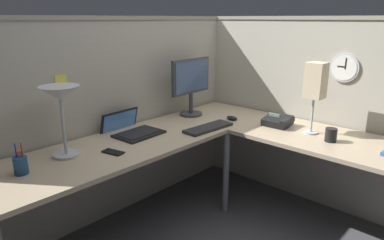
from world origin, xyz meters
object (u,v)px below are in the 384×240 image
Objects in this scene: monitor at (191,83)px; pen_cup at (21,165)px; desk_lamp_dome at (60,99)px; desk_lamp_paper at (315,83)px; coffee_mug at (331,135)px; computer_mouse at (232,118)px; office_phone at (278,121)px; keyboard at (208,128)px; laptop at (130,129)px; wall_clock at (345,68)px; cell_phone at (113,152)px.

pen_cup is (-1.53, -0.14, -0.24)m from monitor.
monitor is 1.12× the size of desk_lamp_dome.
desk_lamp_paper is 5.52× the size of coffee_mug.
office_phone is at bearing -72.75° from computer_mouse.
desk_lamp_dome is at bearing -176.67° from monitor.
computer_mouse is 1.08× the size of coffee_mug.
laptop is at bearing 144.00° from keyboard.
desk_lamp_dome is 1.64m from office_phone.
keyboard is (-0.21, -0.38, -0.28)m from monitor.
keyboard is at bearing 125.77° from desk_lamp_paper.
monitor is 1.25× the size of laptop.
coffee_mug is (-0.08, -0.18, -0.34)m from desk_lamp_paper.
wall_clock is (1.23, -1.09, 0.44)m from laptop.
cell_phone is at bearing -142.69° from laptop.
wall_clock is at bearing 14.16° from coffee_mug.
coffee_mug is (1.16, -0.94, 0.04)m from cell_phone.
computer_mouse is 0.75m from desk_lamp_paper.
cell_phone is 1.50m from coffee_mug.
office_phone is (0.91, -0.74, 0.01)m from laptop.
office_phone is 0.46m from coffee_mug.
computer_mouse is 0.72× the size of cell_phone.
coffee_mug is at bearing -62.12° from keyboard.
monitor is 5.21× the size of coffee_mug.
computer_mouse is 0.58× the size of pen_cup.
keyboard is at bearing -177.34° from computer_mouse.
office_phone is at bearing -18.66° from pen_cup.
pen_cup reaches higher than keyboard.
desk_lamp_dome is at bearing 141.21° from coffee_mug.
office_phone is at bearing 132.73° from wall_clock.
desk_lamp_paper is (0.24, -1.01, 0.09)m from monitor.
pen_cup is at bearing 161.34° from office_phone.
office_phone is (1.47, -0.66, -0.33)m from desk_lamp_dome.
desk_lamp_dome reaches higher than computer_mouse.
monitor is at bearing 107.80° from office_phone.
wall_clock is at bearing -41.52° from laptop.
wall_clock is (0.77, -0.71, 0.46)m from keyboard.
office_phone is at bearing -72.20° from monitor.
coffee_mug is at bearing -87.32° from computer_mouse.
coffee_mug reaches higher than computer_mouse.
pen_cup is at bearing -170.64° from laptop.
monitor reaches higher than pen_cup.
wall_clock reaches higher than office_phone.
monitor is 0.47m from computer_mouse.
wall_clock is (0.40, 0.10, 0.42)m from coffee_mug.
pen_cup is at bearing 172.25° from computer_mouse.
monitor is 1.24m from wall_clock.
laptop is 0.60m from keyboard.
keyboard is 0.81× the size of desk_lamp_paper.
desk_lamp_paper is (1.78, -0.87, 0.33)m from pen_cup.
desk_lamp_paper reaches higher than coffee_mug.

